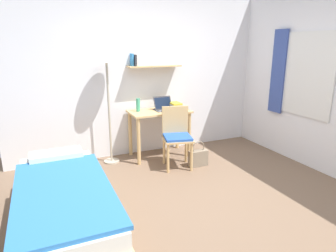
{
  "coord_description": "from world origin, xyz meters",
  "views": [
    {
      "loc": [
        -1.6,
        -2.56,
        1.78
      ],
      "look_at": [
        -0.25,
        0.51,
        0.85
      ],
      "focal_mm": 31.6,
      "sensor_mm": 36.0,
      "label": 1
    }
  ],
  "objects_px": {
    "water_bottle": "(138,105)",
    "handbag": "(198,157)",
    "standing_lamp": "(106,62)",
    "book_stack": "(176,106)",
    "desk": "(159,120)",
    "laptop": "(164,107)",
    "bed": "(64,205)",
    "desk_chair": "(177,134)"
  },
  "relations": [
    {
      "from": "desk",
      "to": "handbag",
      "type": "bearing_deg",
      "value": -59.69
    },
    {
      "from": "bed",
      "to": "water_bottle",
      "type": "relative_size",
      "value": 9.66
    },
    {
      "from": "desk_chair",
      "to": "book_stack",
      "type": "relative_size",
      "value": 3.68
    },
    {
      "from": "bed",
      "to": "water_bottle",
      "type": "height_order",
      "value": "water_bottle"
    },
    {
      "from": "desk",
      "to": "standing_lamp",
      "type": "height_order",
      "value": "standing_lamp"
    },
    {
      "from": "desk",
      "to": "book_stack",
      "type": "xyz_separation_m",
      "value": [
        0.28,
        -0.01,
        0.21
      ]
    },
    {
      "from": "water_bottle",
      "to": "handbag",
      "type": "bearing_deg",
      "value": -45.5
    },
    {
      "from": "desk_chair",
      "to": "laptop",
      "type": "bearing_deg",
      "value": 89.16
    },
    {
      "from": "desk_chair",
      "to": "water_bottle",
      "type": "bearing_deg",
      "value": 125.46
    },
    {
      "from": "standing_lamp",
      "to": "water_bottle",
      "type": "bearing_deg",
      "value": 3.79
    },
    {
      "from": "bed",
      "to": "desk",
      "type": "relative_size",
      "value": 2.09
    },
    {
      "from": "desk",
      "to": "laptop",
      "type": "height_order",
      "value": "laptop"
    },
    {
      "from": "desk_chair",
      "to": "laptop",
      "type": "relative_size",
      "value": 2.96
    },
    {
      "from": "bed",
      "to": "water_bottle",
      "type": "xyz_separation_m",
      "value": [
        1.29,
        1.53,
        0.63
      ]
    },
    {
      "from": "bed",
      "to": "desk",
      "type": "bearing_deg",
      "value": 42.16
    },
    {
      "from": "bed",
      "to": "standing_lamp",
      "type": "height_order",
      "value": "standing_lamp"
    },
    {
      "from": "book_stack",
      "to": "standing_lamp",
      "type": "bearing_deg",
      "value": 177.39
    },
    {
      "from": "bed",
      "to": "desk_chair",
      "type": "height_order",
      "value": "desk_chair"
    },
    {
      "from": "book_stack",
      "to": "handbag",
      "type": "relative_size",
      "value": 0.62
    },
    {
      "from": "desk",
      "to": "water_bottle",
      "type": "bearing_deg",
      "value": 167.16
    },
    {
      "from": "standing_lamp",
      "to": "book_stack",
      "type": "height_order",
      "value": "standing_lamp"
    },
    {
      "from": "standing_lamp",
      "to": "laptop",
      "type": "bearing_deg",
      "value": -1.3
    },
    {
      "from": "desk_chair",
      "to": "book_stack",
      "type": "height_order",
      "value": "desk_chair"
    },
    {
      "from": "handbag",
      "to": "bed",
      "type": "bearing_deg",
      "value": -157.42
    },
    {
      "from": "standing_lamp",
      "to": "water_bottle",
      "type": "xyz_separation_m",
      "value": [
        0.47,
        0.03,
        -0.67
      ]
    },
    {
      "from": "desk_chair",
      "to": "water_bottle",
      "type": "distance_m",
      "value": 0.79
    },
    {
      "from": "bed",
      "to": "book_stack",
      "type": "distance_m",
      "value": 2.46
    },
    {
      "from": "standing_lamp",
      "to": "water_bottle",
      "type": "height_order",
      "value": "standing_lamp"
    },
    {
      "from": "standing_lamp",
      "to": "book_stack",
      "type": "bearing_deg",
      "value": -2.61
    },
    {
      "from": "standing_lamp",
      "to": "book_stack",
      "type": "distance_m",
      "value": 1.3
    },
    {
      "from": "bed",
      "to": "handbag",
      "type": "distance_m",
      "value": 2.15
    },
    {
      "from": "desk_chair",
      "to": "book_stack",
      "type": "distance_m",
      "value": 0.62
    },
    {
      "from": "laptop",
      "to": "water_bottle",
      "type": "height_order",
      "value": "laptop"
    },
    {
      "from": "book_stack",
      "to": "desk",
      "type": "bearing_deg",
      "value": 178.81
    },
    {
      "from": "desk_chair",
      "to": "laptop",
      "type": "xyz_separation_m",
      "value": [
        0.01,
        0.52,
        0.32
      ]
    },
    {
      "from": "desk",
      "to": "desk_chair",
      "type": "bearing_deg",
      "value": -81.02
    },
    {
      "from": "standing_lamp",
      "to": "handbag",
      "type": "height_order",
      "value": "standing_lamp"
    },
    {
      "from": "bed",
      "to": "laptop",
      "type": "distance_m",
      "value": 2.33
    },
    {
      "from": "desk",
      "to": "standing_lamp",
      "type": "xyz_separation_m",
      "value": [
        -0.79,
        0.04,
        0.93
      ]
    },
    {
      "from": "handbag",
      "to": "water_bottle",
      "type": "bearing_deg",
      "value": 134.5
    },
    {
      "from": "bed",
      "to": "desk",
      "type": "height_order",
      "value": "desk"
    },
    {
      "from": "water_bottle",
      "to": "book_stack",
      "type": "height_order",
      "value": "water_bottle"
    }
  ]
}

